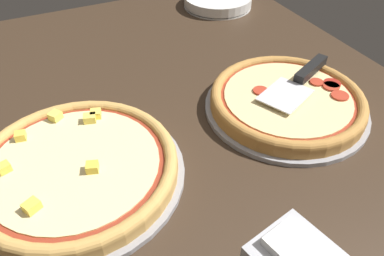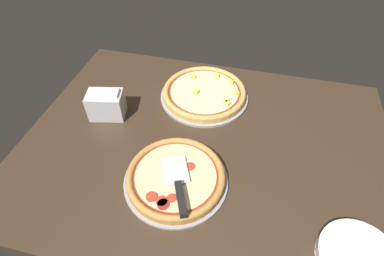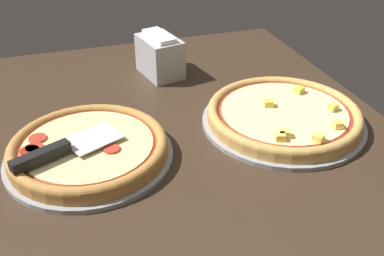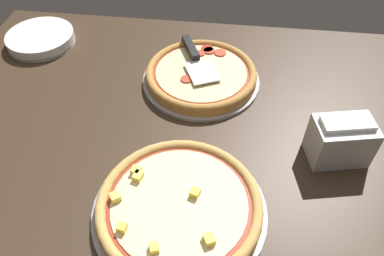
# 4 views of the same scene
# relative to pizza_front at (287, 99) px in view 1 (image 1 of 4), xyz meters

# --- Properties ---
(ground_plane) EXTENTS (1.32, 1.00, 0.04)m
(ground_plane) POSITION_rel_pizza_front_xyz_m (0.06, 0.18, -0.04)
(ground_plane) COLOR #38281C
(pizza_pan_front) EXTENTS (0.34, 0.34, 0.01)m
(pizza_pan_front) POSITION_rel_pizza_front_xyz_m (0.00, 0.00, -0.02)
(pizza_pan_front) COLOR #939399
(pizza_pan_front) RESTS_ON ground_plane
(pizza_front) EXTENTS (0.32, 0.32, 0.03)m
(pizza_front) POSITION_rel_pizza_front_xyz_m (0.00, 0.00, 0.00)
(pizza_front) COLOR #B77F3D
(pizza_front) RESTS_ON pizza_pan_front
(pizza_pan_back) EXTENTS (0.37, 0.37, 0.01)m
(pizza_pan_back) POSITION_rel_pizza_front_xyz_m (-0.00, 0.44, -0.02)
(pizza_pan_back) COLOR #939399
(pizza_pan_back) RESTS_ON ground_plane
(pizza_back) EXTENTS (0.34, 0.34, 0.04)m
(pizza_back) POSITION_rel_pizza_front_xyz_m (-0.00, 0.44, -0.00)
(pizza_back) COLOR tan
(pizza_back) RESTS_ON pizza_pan_back
(serving_spatula) EXTENTS (0.14, 0.22, 0.02)m
(serving_spatula) POSITION_rel_pizza_front_xyz_m (0.03, -0.06, 0.02)
(serving_spatula) COLOR silver
(serving_spatula) RESTS_ON pizza_front
(plate_stack) EXTENTS (0.21, 0.21, 0.04)m
(plate_stack) POSITION_rel_pizza_front_xyz_m (0.54, -0.13, -0.01)
(plate_stack) COLOR white
(plate_stack) RESTS_ON ground_plane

